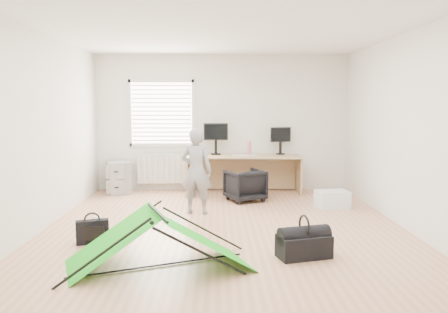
{
  "coord_description": "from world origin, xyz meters",
  "views": [
    {
      "loc": [
        -0.1,
        -6.0,
        1.7
      ],
      "look_at": [
        0.0,
        0.4,
        0.95
      ],
      "focal_mm": 35.0,
      "sensor_mm": 36.0,
      "label": 1
    }
  ],
  "objects_px": {
    "monitor_right": "(280,144)",
    "duffel_bag": "(304,246)",
    "office_chair": "(245,185)",
    "kite": "(158,240)",
    "monitor_left": "(216,143)",
    "thermos": "(249,149)",
    "storage_crate": "(332,199)",
    "filing_cabinet": "(118,177)",
    "person": "(196,171)",
    "desk": "(244,174)",
    "laptop_bag": "(92,232)"
  },
  "relations": [
    {
      "from": "monitor_right",
      "to": "laptop_bag",
      "type": "distance_m",
      "value": 4.37
    },
    {
      "from": "monitor_right",
      "to": "duffel_bag",
      "type": "distance_m",
      "value": 3.91
    },
    {
      "from": "thermos",
      "to": "monitor_right",
      "type": "bearing_deg",
      "value": 18.1
    },
    {
      "from": "storage_crate",
      "to": "duffel_bag",
      "type": "height_order",
      "value": "storage_crate"
    },
    {
      "from": "storage_crate",
      "to": "laptop_bag",
      "type": "xyz_separation_m",
      "value": [
        -3.46,
        -1.83,
        0.0
      ]
    },
    {
      "from": "office_chair",
      "to": "laptop_bag",
      "type": "distance_m",
      "value": 3.15
    },
    {
      "from": "thermos",
      "to": "duffel_bag",
      "type": "relative_size",
      "value": 0.47
    },
    {
      "from": "desk",
      "to": "office_chair",
      "type": "relative_size",
      "value": 3.5
    },
    {
      "from": "monitor_right",
      "to": "office_chair",
      "type": "height_order",
      "value": "monitor_right"
    },
    {
      "from": "desk",
      "to": "filing_cabinet",
      "type": "height_order",
      "value": "desk"
    },
    {
      "from": "office_chair",
      "to": "thermos",
      "type": "bearing_deg",
      "value": -124.16
    },
    {
      "from": "office_chair",
      "to": "monitor_right",
      "type": "bearing_deg",
      "value": -154.62
    },
    {
      "from": "monitor_right",
      "to": "duffel_bag",
      "type": "xyz_separation_m",
      "value": [
        -0.28,
        -3.81,
        -0.81
      ]
    },
    {
      "from": "monitor_left",
      "to": "kite",
      "type": "height_order",
      "value": "monitor_left"
    },
    {
      "from": "desk",
      "to": "filing_cabinet",
      "type": "distance_m",
      "value": 2.45
    },
    {
      "from": "monitor_right",
      "to": "duffel_bag",
      "type": "height_order",
      "value": "monitor_right"
    },
    {
      "from": "filing_cabinet",
      "to": "laptop_bag",
      "type": "distance_m",
      "value": 3.19
    },
    {
      "from": "monitor_right",
      "to": "storage_crate",
      "type": "bearing_deg",
      "value": -79.37
    },
    {
      "from": "desk",
      "to": "monitor_right",
      "type": "height_order",
      "value": "monitor_right"
    },
    {
      "from": "kite",
      "to": "storage_crate",
      "type": "xyz_separation_m",
      "value": [
        2.54,
        2.64,
        -0.15
      ]
    },
    {
      "from": "desk",
      "to": "monitor_right",
      "type": "bearing_deg",
      "value": 15.94
    },
    {
      "from": "office_chair",
      "to": "kite",
      "type": "relative_size",
      "value": 0.33
    },
    {
      "from": "person",
      "to": "laptop_bag",
      "type": "distance_m",
      "value": 2.0
    },
    {
      "from": "monitor_right",
      "to": "duffel_bag",
      "type": "relative_size",
      "value": 0.7
    },
    {
      "from": "office_chair",
      "to": "filing_cabinet",
      "type": "bearing_deg",
      "value": -41.33
    },
    {
      "from": "filing_cabinet",
      "to": "monitor_left",
      "type": "relative_size",
      "value": 1.31
    },
    {
      "from": "kite",
      "to": "storage_crate",
      "type": "relative_size",
      "value": 3.67
    },
    {
      "from": "monitor_left",
      "to": "office_chair",
      "type": "distance_m",
      "value": 1.21
    },
    {
      "from": "office_chair",
      "to": "kite",
      "type": "bearing_deg",
      "value": 46.85
    },
    {
      "from": "monitor_left",
      "to": "laptop_bag",
      "type": "relative_size",
      "value": 1.21
    },
    {
      "from": "desk",
      "to": "kite",
      "type": "relative_size",
      "value": 1.15
    },
    {
      "from": "person",
      "to": "storage_crate",
      "type": "height_order",
      "value": "person"
    },
    {
      "from": "duffel_bag",
      "to": "laptop_bag",
      "type": "bearing_deg",
      "value": 152.89
    },
    {
      "from": "monitor_right",
      "to": "thermos",
      "type": "xyz_separation_m",
      "value": [
        -0.63,
        -0.21,
        -0.06
      ]
    },
    {
      "from": "monitor_left",
      "to": "kite",
      "type": "xyz_separation_m",
      "value": [
        -0.6,
        -4.06,
        -0.67
      ]
    },
    {
      "from": "filing_cabinet",
      "to": "duffel_bag",
      "type": "bearing_deg",
      "value": -74.72
    },
    {
      "from": "office_chair",
      "to": "person",
      "type": "height_order",
      "value": "person"
    },
    {
      "from": "filing_cabinet",
      "to": "person",
      "type": "relative_size",
      "value": 0.46
    },
    {
      "from": "monitor_left",
      "to": "thermos",
      "type": "bearing_deg",
      "value": -15.64
    },
    {
      "from": "office_chair",
      "to": "monitor_left",
      "type": "bearing_deg",
      "value": -82.56
    },
    {
      "from": "person",
      "to": "thermos",
      "type": "bearing_deg",
      "value": -110.42
    },
    {
      "from": "monitor_right",
      "to": "office_chair",
      "type": "xyz_separation_m",
      "value": [
        -0.75,
        -0.87,
        -0.65
      ]
    },
    {
      "from": "desk",
      "to": "kite",
      "type": "height_order",
      "value": "desk"
    },
    {
      "from": "office_chair",
      "to": "desk",
      "type": "bearing_deg",
      "value": -115.55
    },
    {
      "from": "monitor_left",
      "to": "person",
      "type": "relative_size",
      "value": 0.35
    },
    {
      "from": "monitor_right",
      "to": "office_chair",
      "type": "distance_m",
      "value": 1.32
    },
    {
      "from": "monitor_left",
      "to": "person",
      "type": "height_order",
      "value": "person"
    },
    {
      "from": "filing_cabinet",
      "to": "office_chair",
      "type": "xyz_separation_m",
      "value": [
        2.42,
        -0.76,
        -0.03
      ]
    },
    {
      "from": "desk",
      "to": "kite",
      "type": "xyz_separation_m",
      "value": [
        -1.14,
        -3.89,
        -0.08
      ]
    },
    {
      "from": "desk",
      "to": "person",
      "type": "relative_size",
      "value": 1.6
    }
  ]
}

